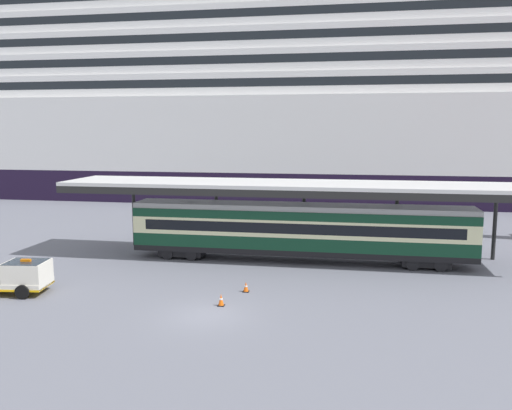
{
  "coord_description": "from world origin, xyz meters",
  "views": [
    {
      "loc": [
        7.03,
        -24.82,
        9.27
      ],
      "look_at": [
        1.07,
        8.33,
        4.5
      ],
      "focal_mm": 37.12,
      "sensor_mm": 36.0,
      "label": 1
    }
  ],
  "objects_px": {
    "train_carriage": "(300,230)",
    "traffic_cone_mid": "(221,300)",
    "traffic_cone_near": "(246,287)",
    "service_truck": "(11,276)",
    "cruise_ship": "(191,93)"
  },
  "relations": [
    {
      "from": "service_truck",
      "to": "traffic_cone_near",
      "type": "relative_size",
      "value": 9.09
    },
    {
      "from": "cruise_ship",
      "to": "traffic_cone_mid",
      "type": "xyz_separation_m",
      "value": [
        16.99,
        -50.53,
        -14.45
      ]
    },
    {
      "from": "train_carriage",
      "to": "service_truck",
      "type": "xyz_separation_m",
      "value": [
        -15.54,
        -10.33,
        -1.32
      ]
    },
    {
      "from": "traffic_cone_near",
      "to": "train_carriage",
      "type": "bearing_deg",
      "value": 72.99
    },
    {
      "from": "service_truck",
      "to": "traffic_cone_near",
      "type": "bearing_deg",
      "value": 11.26
    },
    {
      "from": "traffic_cone_near",
      "to": "traffic_cone_mid",
      "type": "xyz_separation_m",
      "value": [
        -0.82,
        -2.65,
        0.03
      ]
    },
    {
      "from": "cruise_ship",
      "to": "traffic_cone_mid",
      "type": "height_order",
      "value": "cruise_ship"
    },
    {
      "from": "cruise_ship",
      "to": "service_truck",
      "type": "bearing_deg",
      "value": -84.76
    },
    {
      "from": "train_carriage",
      "to": "traffic_cone_mid",
      "type": "bearing_deg",
      "value": -107.06
    },
    {
      "from": "cruise_ship",
      "to": "train_carriage",
      "type": "distance_m",
      "value": 46.65
    },
    {
      "from": "traffic_cone_mid",
      "to": "cruise_ship",
      "type": "bearing_deg",
      "value": 108.58
    },
    {
      "from": "traffic_cone_near",
      "to": "traffic_cone_mid",
      "type": "height_order",
      "value": "traffic_cone_mid"
    },
    {
      "from": "cruise_ship",
      "to": "service_truck",
      "type": "height_order",
      "value": "cruise_ship"
    },
    {
      "from": "train_carriage",
      "to": "traffic_cone_mid",
      "type": "xyz_separation_m",
      "value": [
        -3.18,
        -10.35,
        -1.99
      ]
    },
    {
      "from": "cruise_ship",
      "to": "service_truck",
      "type": "distance_m",
      "value": 52.55
    }
  ]
}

